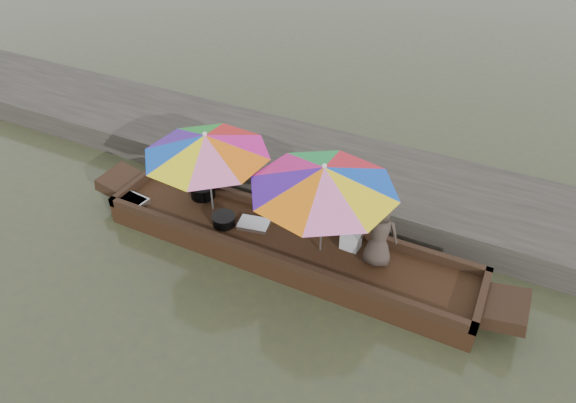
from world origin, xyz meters
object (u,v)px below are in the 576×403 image
at_px(cooking_pot, 203,191).
at_px(tray_scallop, 254,224).
at_px(charcoal_grill, 224,220).
at_px(umbrella_bow, 209,176).
at_px(umbrella_stern, 322,210).
at_px(boat_hull, 285,246).
at_px(supply_bag, 351,241).
at_px(vendor, 380,233).
at_px(tray_crayfish, 133,201).

xyz_separation_m(cooking_pot, tray_scallop, (1.17, -0.29, -0.08)).
relative_size(charcoal_grill, umbrella_bow, 0.18).
bearing_deg(umbrella_stern, tray_scallop, 177.65).
bearing_deg(tray_scallop, boat_hull, -4.73).
distance_m(boat_hull, supply_bag, 1.06).
relative_size(vendor, umbrella_stern, 0.51).
distance_m(cooking_pot, supply_bag, 2.75).
relative_size(boat_hull, tray_crayfish, 12.27).
distance_m(tray_crayfish, umbrella_bow, 1.61).
height_order(umbrella_bow, umbrella_stern, same).
distance_m(tray_scallop, vendor, 2.09).
height_order(tray_scallop, vendor, vendor).
distance_m(tray_crayfish, umbrella_stern, 3.41).
bearing_deg(charcoal_grill, vendor, 6.46).
bearing_deg(tray_crayfish, umbrella_stern, 6.19).
bearing_deg(tray_crayfish, tray_scallop, 10.83).
distance_m(boat_hull, umbrella_bow, 1.63).
relative_size(cooking_pot, charcoal_grill, 1.17).
height_order(tray_scallop, charcoal_grill, charcoal_grill).
bearing_deg(charcoal_grill, boat_hull, 7.98).
bearing_deg(charcoal_grill, tray_crayfish, -172.75).
xyz_separation_m(umbrella_bow, umbrella_stern, (1.92, 0.00, 0.00)).
xyz_separation_m(tray_scallop, supply_bag, (1.57, 0.21, 0.10)).
height_order(tray_crayfish, tray_scallop, tray_crayfish).
xyz_separation_m(charcoal_grill, umbrella_stern, (1.63, 0.14, 0.69)).
height_order(charcoal_grill, umbrella_bow, umbrella_bow).
distance_m(charcoal_grill, vendor, 2.52).
bearing_deg(supply_bag, umbrella_bow, -173.64).
distance_m(supply_bag, vendor, 0.63).
relative_size(tray_crayfish, charcoal_grill, 1.38).
relative_size(charcoal_grill, vendor, 0.32).
bearing_deg(tray_crayfish, supply_bag, 9.45).
bearing_deg(umbrella_bow, tray_crayfish, -165.53).
relative_size(tray_crayfish, umbrella_bow, 0.25).
distance_m(tray_scallop, charcoal_grill, 0.49).
height_order(cooking_pot, supply_bag, supply_bag).
distance_m(boat_hull, tray_crayfish, 2.75).
bearing_deg(charcoal_grill, umbrella_bow, 154.09).
height_order(tray_scallop, supply_bag, supply_bag).
bearing_deg(supply_bag, umbrella_stern, -146.53).
bearing_deg(tray_crayfish, vendor, 6.78).
relative_size(cooking_pot, tray_crayfish, 0.84).
distance_m(supply_bag, umbrella_stern, 0.80).
xyz_separation_m(boat_hull, vendor, (1.44, 0.13, 0.72)).
distance_m(tray_crayfish, tray_scallop, 2.17).
bearing_deg(cooking_pot, supply_bag, -1.78).
bearing_deg(vendor, supply_bag, -26.80).
bearing_deg(tray_crayfish, cooking_pot, 36.26).
distance_m(charcoal_grill, umbrella_bow, 0.77).
distance_m(boat_hull, umbrella_stern, 1.12).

